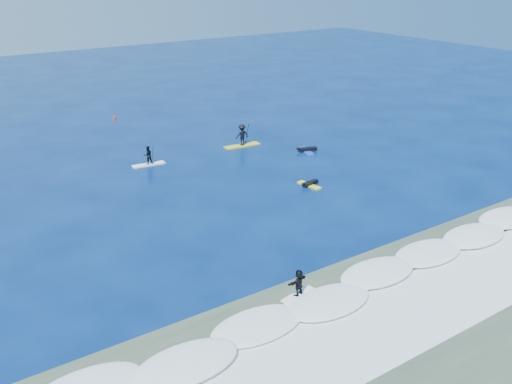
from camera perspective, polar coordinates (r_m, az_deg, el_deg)
ground at (r=37.59m, az=0.32°, el=-2.52°), size 160.00×160.00×0.00m
shallow_water at (r=28.70m, az=16.79°, el=-12.15°), size 90.00×13.00×0.01m
breaking_wave at (r=30.86m, az=11.06°, el=-8.93°), size 40.00×6.00×0.30m
whitewater at (r=29.20m, az=15.26°, el=-11.32°), size 34.00×5.00×0.02m
sup_paddler_center at (r=47.63m, az=-10.74°, el=3.46°), size 2.73×0.95×1.88m
sup_paddler_right at (r=51.65m, az=-1.41°, el=5.59°), size 3.41×1.13×2.35m
prone_paddler_near at (r=42.85m, az=5.36°, el=0.81°), size 1.63×2.10×0.43m
prone_paddler_far at (r=50.53m, az=5.08°, el=4.23°), size 1.85×2.44×0.49m
wave_surfer at (r=28.68m, az=4.29°, el=-9.18°), size 2.13×0.96×1.49m
marker_buoy at (r=62.18m, az=-13.97°, el=7.21°), size 0.25×0.25×0.59m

